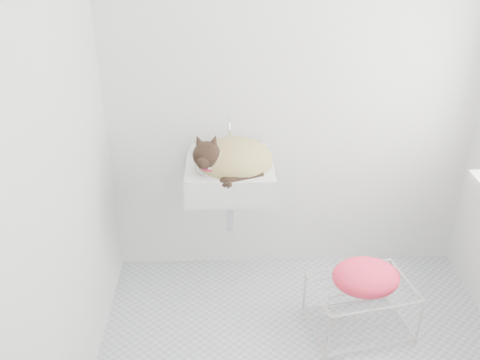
{
  "coord_description": "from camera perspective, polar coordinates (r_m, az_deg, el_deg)",
  "views": [
    {
      "loc": [
        -0.4,
        -1.92,
        2.17
      ],
      "look_at": [
        -0.33,
        0.5,
        0.88
      ],
      "focal_mm": 39.77,
      "sensor_mm": 36.0,
      "label": 1
    }
  ],
  "objects": [
    {
      "name": "back_wall",
      "position": [
        3.08,
        5.9,
        10.58
      ],
      "size": [
        2.2,
        0.02,
        2.5
      ],
      "primitive_type": "cube",
      "color": "silver",
      "rests_on": "ground"
    },
    {
      "name": "left_wall",
      "position": [
        2.24,
        -19.79,
        2.06
      ],
      "size": [
        0.02,
        2.0,
        2.5
      ],
      "primitive_type": "cube",
      "color": "silver",
      "rests_on": "ground"
    },
    {
      "name": "sink",
      "position": [
        2.97,
        -1.11,
        1.65
      ],
      "size": [
        0.49,
        0.43,
        0.2
      ],
      "primitive_type": "cube",
      "color": "white",
      "rests_on": "back_wall"
    },
    {
      "name": "faucet",
      "position": [
        3.07,
        -1.18,
        5.49
      ],
      "size": [
        0.18,
        0.12,
        0.18
      ],
      "primitive_type": null,
      "color": "silver",
      "rests_on": "sink"
    },
    {
      "name": "cat",
      "position": [
        2.93,
        -0.87,
        2.21
      ],
      "size": [
        0.47,
        0.39,
        0.28
      ],
      "rotation": [
        0.0,
        0.0,
        0.12
      ],
      "color": "tan",
      "rests_on": "sink"
    },
    {
      "name": "wire_rack",
      "position": [
        3.11,
        12.75,
        -13.3
      ],
      "size": [
        0.59,
        0.46,
        0.31
      ],
      "primitive_type": "cube",
      "rotation": [
        0.0,
        0.0,
        0.2
      ],
      "color": "beige",
      "rests_on": "floor"
    },
    {
      "name": "towel",
      "position": [
        2.97,
        13.25,
        -10.81
      ],
      "size": [
        0.37,
        0.27,
        0.15
      ],
      "primitive_type": "ellipsoid",
      "rotation": [
        0.0,
        0.0,
        0.03
      ],
      "color": "#E44229",
      "rests_on": "wire_rack"
    }
  ]
}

